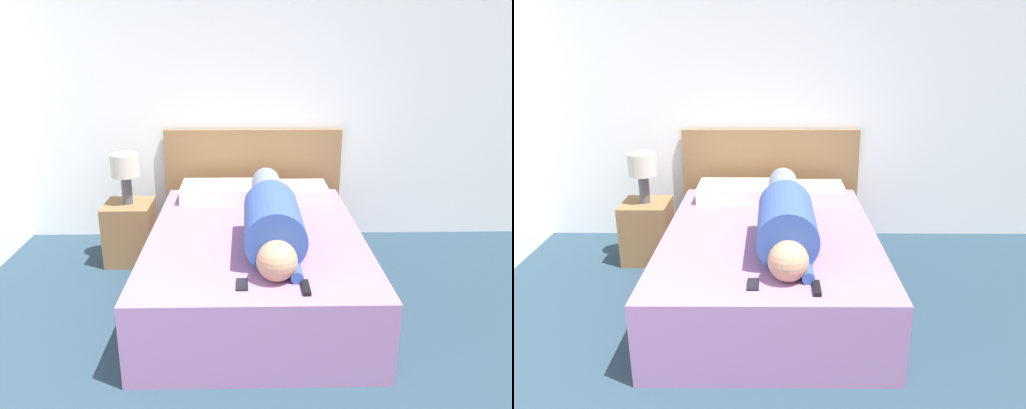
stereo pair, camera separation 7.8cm
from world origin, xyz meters
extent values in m
cube|color=white|center=(0.00, 3.99, 1.30)|extent=(5.24, 0.06, 2.60)
cube|color=#936699|center=(0.03, 2.78, 0.24)|extent=(1.43, 1.98, 0.49)
cube|color=olive|center=(0.03, 3.92, 0.49)|extent=(1.55, 0.04, 0.99)
cube|color=brown|center=(-0.98, 3.41, 0.25)|extent=(0.37, 0.39, 0.49)
cylinder|color=#4C4C51|center=(-0.98, 3.41, 0.60)|extent=(0.08, 0.08, 0.23)
cylinder|color=beige|center=(-0.98, 3.41, 0.81)|extent=(0.22, 0.22, 0.18)
sphere|color=tan|center=(0.13, 2.08, 0.60)|extent=(0.23, 0.23, 0.23)
cylinder|color=#334C99|center=(0.13, 2.49, 0.67)|extent=(0.36, 0.68, 0.36)
cylinder|color=slate|center=(0.13, 3.23, 0.60)|extent=(0.23, 0.81, 0.23)
cylinder|color=#334C99|center=(0.24, 2.13, 0.52)|extent=(0.07, 0.22, 0.07)
cube|color=silver|center=(-0.25, 3.52, 0.55)|extent=(0.61, 0.39, 0.12)
cube|color=silver|center=(0.33, 3.52, 0.54)|extent=(0.58, 0.39, 0.11)
cube|color=black|center=(0.28, 1.96, 0.50)|extent=(0.04, 0.15, 0.02)
cube|color=black|center=(-0.06, 2.02, 0.49)|extent=(0.06, 0.13, 0.01)
camera|label=1|loc=(-0.03, -0.38, 1.77)|focal=35.00mm
camera|label=2|loc=(0.04, -0.38, 1.77)|focal=35.00mm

